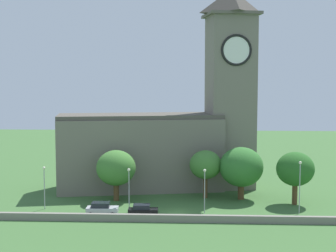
{
  "coord_description": "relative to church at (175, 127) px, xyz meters",
  "views": [
    {
      "loc": [
        2.31,
        -72.46,
        19.49
      ],
      "look_at": [
        -1.56,
        6.32,
        11.96
      ],
      "focal_mm": 55.27,
      "sensor_mm": 36.0,
      "label": 1
    }
  ],
  "objects": [
    {
      "name": "streetlamp_west_mid",
      "position": [
        -5.97,
        -16.7,
        -6.4
      ],
      "size": [
        0.44,
        0.44,
        6.41
      ],
      "color": "#9EA0A5",
      "rests_on": "ground"
    },
    {
      "name": "tree_by_tower",
      "position": [
        18.8,
        -10.85,
        -5.29
      ],
      "size": [
        5.78,
        5.78,
        8.1
      ],
      "color": "brown",
      "rests_on": "ground"
    },
    {
      "name": "ground_plane",
      "position": [
        0.92,
        -1.94,
        -10.73
      ],
      "size": [
        200.0,
        200.0,
        0.0
      ],
      "primitive_type": "plane",
      "color": "#3D6633"
    },
    {
      "name": "car_silver",
      "position": [
        -9.57,
        -18.66,
        -9.78
      ],
      "size": [
        4.52,
        2.35,
        1.89
      ],
      "color": "silver",
      "rests_on": "ground"
    },
    {
      "name": "tree_churchyard",
      "position": [
        5.22,
        -7.22,
        -5.36
      ],
      "size": [
        5.14,
        5.14,
        7.74
      ],
      "color": "brown",
      "rests_on": "ground"
    },
    {
      "name": "tree_riverside_west",
      "position": [
        10.88,
        -7.87,
        -5.55
      ],
      "size": [
        6.99,
        6.99,
        8.36
      ],
      "color": "brown",
      "rests_on": "ground"
    },
    {
      "name": "streetlamp_central",
      "position": [
        4.89,
        -16.6,
        -6.41
      ],
      "size": [
        0.44,
        0.44,
        6.4
      ],
      "color": "#9EA0A5",
      "rests_on": "ground"
    },
    {
      "name": "car_black",
      "position": [
        -3.81,
        -18.64,
        -9.9
      ],
      "size": [
        4.25,
        2.22,
        1.65
      ],
      "color": "black",
      "rests_on": "ground"
    },
    {
      "name": "streetlamp_west_end",
      "position": [
        -18.67,
        -15.49,
        -6.43
      ],
      "size": [
        0.44,
        0.44,
        6.36
      ],
      "color": "#9EA0A5",
      "rests_on": "ground"
    },
    {
      "name": "quay_barrier",
      "position": [
        0.92,
        -21.47,
        -10.23
      ],
      "size": [
        51.59,
        0.7,
        1.02
      ],
      "primitive_type": "cube",
      "color": "gray",
      "rests_on": "ground"
    },
    {
      "name": "streetlamp_east_mid",
      "position": [
        18.39,
        -16.36,
        -5.73
      ],
      "size": [
        0.44,
        0.44,
        7.59
      ],
      "color": "#9EA0A5",
      "rests_on": "ground"
    },
    {
      "name": "tree_riverside_east",
      "position": [
        -8.87,
        -9.76,
        -5.54
      ],
      "size": [
        6.2,
        6.2,
        8.02
      ],
      "color": "brown",
      "rests_on": "ground"
    },
    {
      "name": "church",
      "position": [
        0.0,
        0.0,
        0.0
      ],
      "size": [
        35.34,
        14.99,
        34.58
      ],
      "color": "slate",
      "rests_on": "ground"
    }
  ]
}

